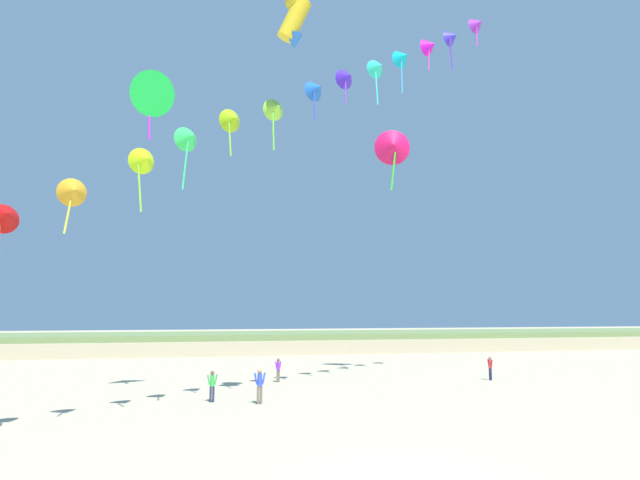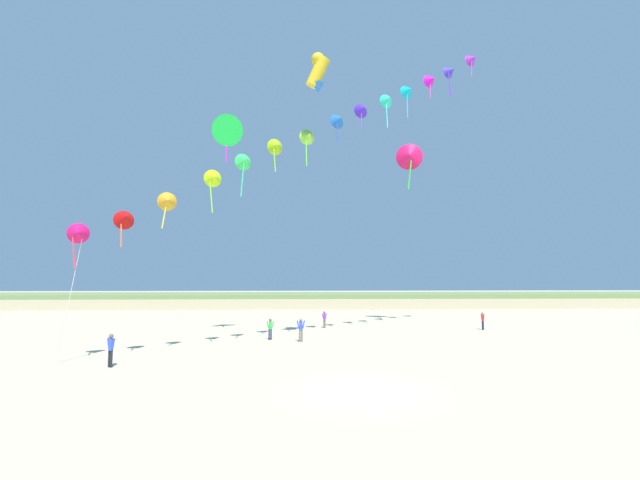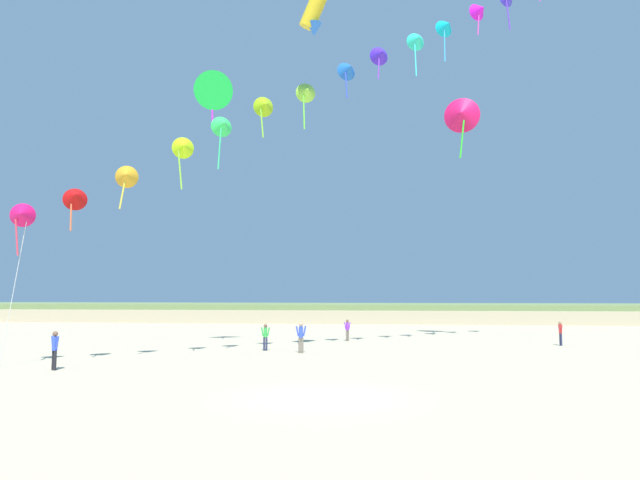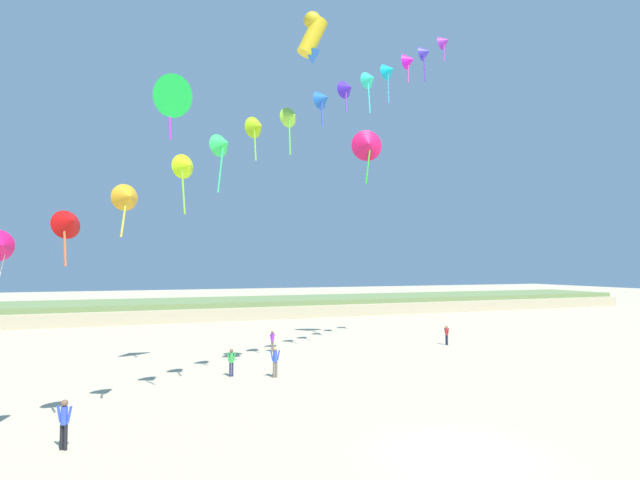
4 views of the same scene
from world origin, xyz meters
name	(u,v)px [view 2 (image 2 of 4)]	position (x,y,z in m)	size (l,w,h in m)	color
ground_plane	(363,392)	(0.00, 0.00, 0.00)	(240.00, 240.00, 0.00)	#C1B28E
dune_ridge	(318,300)	(0.00, 48.60, 1.00)	(120.00, 13.76, 2.00)	tan
person_near_left	(301,328)	(-2.51, 13.07, 0.98)	(0.60, 0.23, 1.70)	#726656
person_near_right	(270,328)	(-4.75, 14.17, 0.89)	(0.54, 0.21, 1.53)	#282D4C
person_mid_center	(483,320)	(13.17, 19.25, 0.88)	(0.21, 0.53, 1.52)	#282D4C
person_far_left	(111,348)	(-12.16, 5.08, 0.97)	(0.55, 0.37, 1.67)	black
person_far_right	(324,318)	(-0.43, 21.18, 0.85)	(0.47, 0.35, 1.48)	#726656
kite_banner_string	(323,128)	(-0.99, 11.95, 15.09)	(28.63, 13.69, 24.29)	#E1125F
large_kite_low_lead	(226,130)	(-8.26, 14.57, 15.71)	(2.75, 2.27, 3.74)	#1BDC43
large_kite_mid_trail	(318,71)	(-1.43, 10.03, 18.29)	(1.77, 1.21, 2.80)	gold
large_kite_high_solo	(409,156)	(7.76, 22.05, 16.06)	(2.69, 1.43, 4.48)	#ED1556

